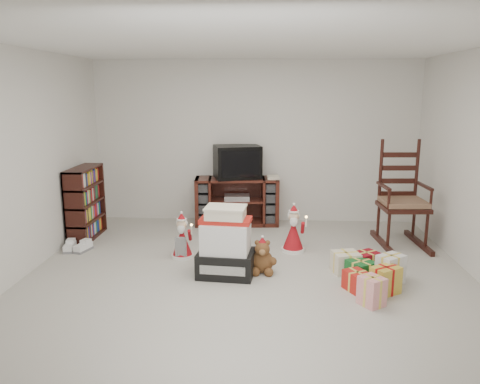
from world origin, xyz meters
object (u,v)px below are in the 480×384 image
Objects in this scene: bookshelf at (86,204)px; red_suitcase at (229,257)px; teddy_bear at (262,258)px; mrs_claus_figurine at (182,240)px; tv_stand at (237,201)px; santa_figurine at (293,233)px; crt_television at (237,162)px; gift_pile at (226,246)px; gift_cluster at (370,273)px; rocking_chair at (401,208)px; sneaker_pair at (77,247)px.

red_suitcase is (2.11, -1.33, -0.25)m from bookshelf.
teddy_bear is 1.09m from mrs_claus_figurine.
santa_figurine is at bearing -60.79° from tv_stand.
santa_figurine is (0.76, 0.92, 0.01)m from red_suitcase.
mrs_claus_figurine is (1.48, -0.72, -0.26)m from bookshelf.
teddy_bear is at bearing -82.35° from tv_stand.
teddy_bear is 0.66× the size of mrs_claus_figurine.
tv_stand is 0.61m from crt_television.
gift_pile reaches higher than santa_figurine.
mrs_claus_figurine reaches higher than gift_cluster.
crt_television is (-0.01, 2.10, 0.63)m from gift_pile.
crt_television reaches higher than santa_figurine.
gift_pile is (2.08, -1.27, -0.14)m from bookshelf.
teddy_bear is at bearing -24.06° from mrs_claus_figurine.
rocking_chair is at bearing -35.78° from crt_television.
teddy_bear reaches higher than sneaker_pair.
gift_cluster reaches higher than sneaker_pair.
rocking_chair is 1.63m from gift_cluster.
red_suitcase is at bearing -43.96° from mrs_claus_figurine.
teddy_bear is 2.19m from crt_television.
gift_pile is (-2.25, -1.26, -0.16)m from rocking_chair.
sneaker_pair is at bearing -176.70° from santa_figurine.
bookshelf is at bearing 171.86° from santa_figurine.
gift_pile reaches higher than tv_stand.
gift_cluster is at bearing -0.95° from gift_pile.
bookshelf is 3.92m from gift_cluster.
rocking_chair is 2.53× the size of mrs_claus_figurine.
gift_pile is 0.45m from teddy_bear.
mrs_claus_figurine reaches higher than red_suitcase.
bookshelf is at bearing 98.29° from sneaker_pair.
rocking_chair is 3.83× the size of teddy_bear.
gift_pile is at bearing -105.20° from crt_television.
red_suitcase is 0.51× the size of gift_cluster.
crt_television reaches higher than tv_stand.
gift_cluster is at bearing -119.75° from rocking_chair.
rocking_chair is 2.33× the size of santa_figurine.
bookshelf reaches higher than sneaker_pair.
mrs_claus_figurine is 0.74× the size of crt_television.
rocking_chair is at bearing 14.08° from mrs_claus_figurine.
teddy_bear is (0.42, -1.98, -0.20)m from tv_stand.
bookshelf reaches higher than gift_pile.
tv_stand is 1.22× the size of gift_cluster.
red_suitcase is 2.18m from sneaker_pair.
gift_pile is at bearing -166.03° from teddy_bear.
tv_stand is at bearing 123.49° from santa_figurine.
crt_television is at bearing 95.46° from gift_pile.
bookshelf reaches higher than mrs_claus_figurine.
gift_pile is at bearing -31.38° from bookshelf.
crt_television is (-2.26, 0.84, 0.48)m from rocking_chair.
rocking_chair is 2.95m from mrs_claus_figurine.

